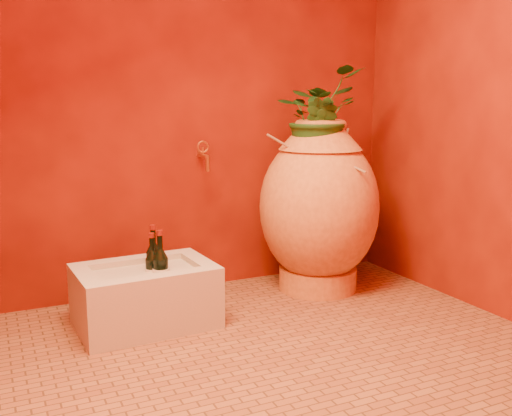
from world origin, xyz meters
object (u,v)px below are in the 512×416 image
amphora (319,207)px  wine_bottle_a (161,271)px  wine_bottle_b (153,271)px  wine_bottle_c (154,265)px  stone_basin (146,297)px  wall_tap (204,154)px

amphora → wine_bottle_a: size_ratio=3.13×
wine_bottle_b → wine_bottle_a: bearing=-59.7°
amphora → wine_bottle_c: bearing=-176.7°
stone_basin → wall_tap: (0.46, 0.39, 0.66)m
wine_bottle_a → stone_basin: bearing=144.2°
wine_bottle_a → wine_bottle_c: wine_bottle_c is taller
wine_bottle_a → wall_tap: 0.79m
wine_bottle_b → wine_bottle_c: size_ratio=0.93×
wine_bottle_b → wine_bottle_c: (0.03, 0.07, 0.01)m
wall_tap → wine_bottle_a: bearing=-131.7°
wine_bottle_a → wine_bottle_b: wine_bottle_a is taller
wine_bottle_a → amphora: bearing=9.9°
amphora → wine_bottle_b: (-1.03, -0.13, -0.22)m
stone_basin → wine_bottle_b: (0.04, -0.00, 0.13)m
wall_tap → stone_basin: bearing=-139.6°
amphora → stone_basin: bearing=-173.2°
amphora → wine_bottle_a: (-1.00, -0.18, -0.21)m
stone_basin → wine_bottle_c: size_ratio=2.12×
wine_bottle_b → wine_bottle_c: wine_bottle_c is taller
wine_bottle_a → wine_bottle_b: (-0.03, 0.05, -0.01)m
wine_bottle_b → wine_bottle_c: 0.08m
wine_bottle_a → wine_bottle_b: size_ratio=1.07×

